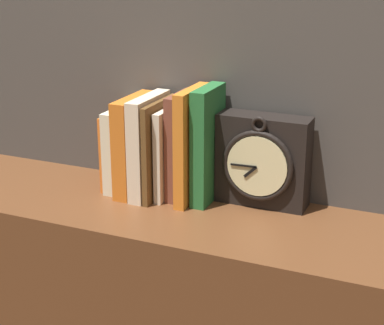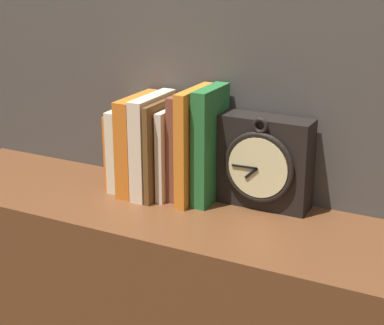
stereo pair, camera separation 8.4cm
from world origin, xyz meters
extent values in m
cube|color=black|center=(0.12, 0.12, 0.84)|extent=(0.20, 0.07, 0.20)
torus|color=black|center=(0.12, 0.08, 0.84)|extent=(0.16, 0.01, 0.16)
cylinder|color=beige|center=(0.12, 0.07, 0.84)|extent=(0.13, 0.01, 0.13)
cube|color=black|center=(0.10, 0.07, 0.83)|extent=(0.03, 0.00, 0.03)
cube|color=black|center=(0.09, 0.07, 0.84)|extent=(0.06, 0.00, 0.01)
torus|color=black|center=(0.12, 0.08, 0.93)|extent=(0.03, 0.01, 0.03)
cube|color=orange|center=(-0.23, 0.09, 0.83)|extent=(0.01, 0.13, 0.18)
cube|color=beige|center=(-0.21, 0.08, 0.83)|extent=(0.03, 0.14, 0.19)
cube|color=orange|center=(-0.17, 0.07, 0.85)|extent=(0.04, 0.15, 0.22)
cube|color=beige|center=(-0.13, 0.07, 0.85)|extent=(0.03, 0.16, 0.23)
cube|color=brown|center=(-0.11, 0.07, 0.85)|extent=(0.01, 0.16, 0.22)
cube|color=beige|center=(-0.09, 0.08, 0.84)|extent=(0.02, 0.14, 0.20)
cube|color=brown|center=(-0.06, 0.09, 0.86)|extent=(0.03, 0.12, 0.24)
cube|color=orange|center=(-0.03, 0.08, 0.86)|extent=(0.02, 0.15, 0.25)
cube|color=#266A33|center=(0.00, 0.09, 0.87)|extent=(0.03, 0.12, 0.26)
camera|label=1|loc=(0.50, -1.14, 1.29)|focal=60.00mm
camera|label=2|loc=(0.57, -1.11, 1.29)|focal=60.00mm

